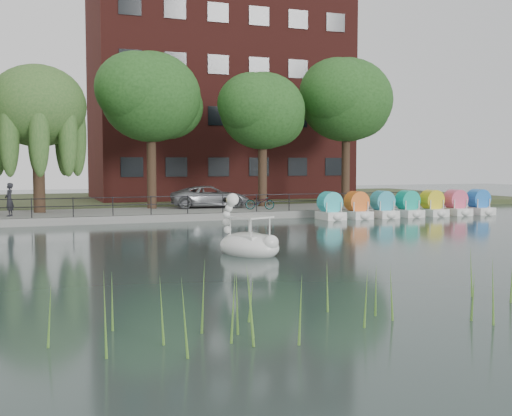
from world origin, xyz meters
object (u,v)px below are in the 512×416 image
minivan (210,195)px  pedestrian (9,197)px  swan_boat (248,241)px  bicycle (260,201)px

minivan → pedestrian: size_ratio=2.80×
minivan → pedestrian: 11.86m
pedestrian → minivan: bearing=120.7°
pedestrian → swan_boat: size_ratio=0.69×
swan_boat → minivan: bearing=53.2°
swan_boat → pedestrian: bearing=93.4°
pedestrian → bicycle: bearing=107.8°
minivan → bicycle: (2.28, -2.64, -0.27)m
minivan → swan_boat: swan_boat is taller
minivan → pedestrian: (-11.54, -2.69, 0.22)m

